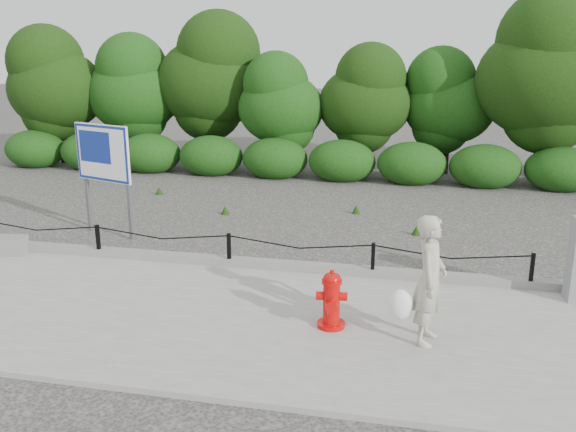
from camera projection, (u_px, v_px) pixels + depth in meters
The scene contains 8 objects.
ground at pixel (230, 270), 10.74m from camera, with size 90.00×90.00×0.00m, color #2D2B28.
sidewalk at pixel (189, 316), 8.84m from camera, with size 14.00×4.00×0.08m, color gray.
curb at pixel (230, 261), 10.74m from camera, with size 14.00×0.22×0.14m, color slate.
chain_barrier at pixel (229, 246), 10.61m from camera, with size 10.06×0.06×0.60m.
treeline at pixel (333, 85), 18.31m from camera, with size 20.48×3.99×5.20m.
fire_hydrant at pixel (332, 300), 8.31m from camera, with size 0.44×0.46×0.83m.
pedestrian at pixel (428, 282), 7.79m from camera, with size 0.76×0.68×1.72m.
advertising_sign at pixel (103, 158), 12.26m from camera, with size 1.38×0.55×2.31m.
Camera 1 is at (3.10, -9.63, 3.85)m, focal length 38.00 mm.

